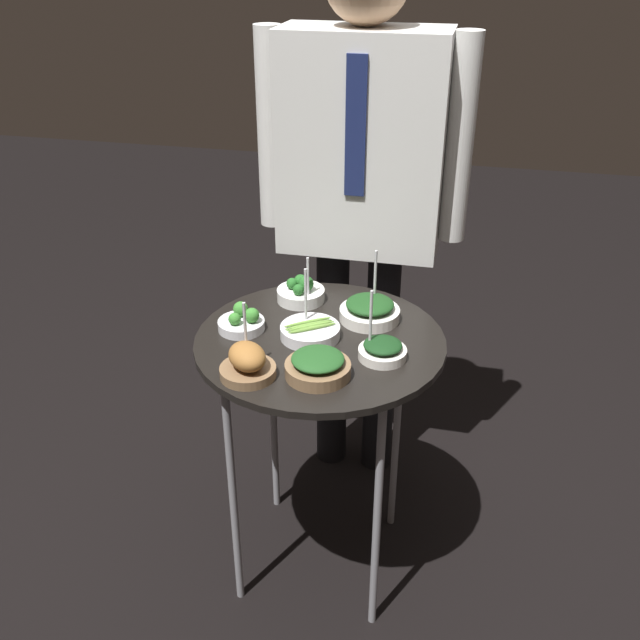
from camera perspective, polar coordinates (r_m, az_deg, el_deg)
ground_plane at (r=2.18m, az=0.00°, el=-18.36°), size 8.00×8.00×0.00m
serving_cart at (r=1.75m, az=0.00°, el=-3.26°), size 0.61×0.61×0.74m
bowl_asparagus_center at (r=1.71m, az=-0.81°, el=-0.90°), size 0.14×0.14×0.16m
bowl_broccoli_back_right at (r=1.88m, az=-1.54°, el=2.25°), size 0.13×0.13×0.14m
bowl_roast_front_center at (r=1.57m, az=-5.82°, el=-3.42°), size 0.13×0.13×0.16m
bowl_spinach_front_left at (r=1.79m, az=4.00°, el=0.79°), size 0.15×0.15×0.17m
bowl_broccoli_back_left at (r=1.75m, az=-6.26°, el=-0.14°), size 0.11×0.11×0.06m
bowl_spinach_front_right at (r=1.63m, az=5.01°, el=-2.38°), size 0.11×0.11×0.17m
bowl_spinach_mid_right at (r=1.56m, az=-0.18°, el=-3.69°), size 0.15×0.15×0.06m
waiter_figure at (r=2.01m, az=3.35°, el=11.79°), size 0.59×0.22×1.60m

